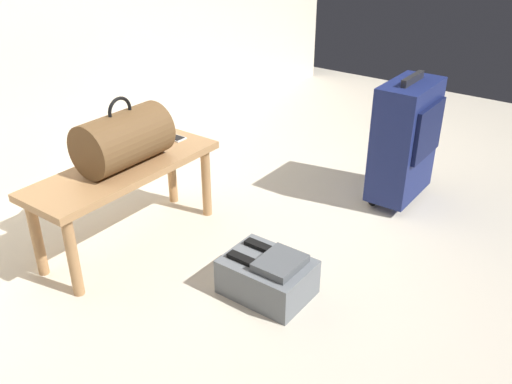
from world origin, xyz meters
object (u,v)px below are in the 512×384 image
bench (125,178)px  backpack_grey (268,276)px  duffel_bag_brown (123,139)px  suitcase_upright_navy (405,139)px  cell_phone (173,137)px

bench → backpack_grey: bench is taller
duffel_bag_brown → suitcase_upright_navy: duffel_bag_brown is taller
cell_phone → backpack_grey: size_ratio=0.38×
bench → backpack_grey: size_ratio=2.63×
backpack_grey → cell_phone: bearing=69.3°
cell_phone → suitcase_upright_navy: 1.29m
duffel_bag_brown → backpack_grey: 0.94m
duffel_bag_brown → cell_phone: bearing=7.9°
bench → suitcase_upright_navy: 1.54m
duffel_bag_brown → cell_phone: (0.37, 0.05, -0.13)m
cell_phone → bench: bearing=-172.4°
bench → suitcase_upright_navy: (1.23, -0.92, 0.02)m
bench → suitcase_upright_navy: bearing=-36.7°
duffel_bag_brown → suitcase_upright_navy: bearing=-37.1°
bench → cell_phone: cell_phone is taller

